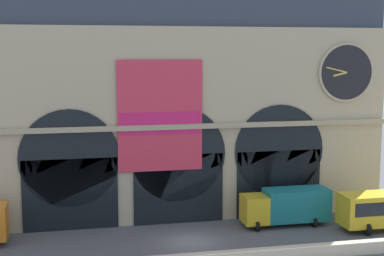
% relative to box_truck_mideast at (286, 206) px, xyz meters
% --- Properties ---
extents(ground_plane, '(200.00, 200.00, 0.00)m').
position_rel_box_truck_mideast_xyz_m(ground_plane, '(-8.86, -2.43, -1.70)').
color(ground_plane, '#54565B').
extents(station_building, '(38.15, 5.19, 20.87)m').
position_rel_box_truck_mideast_xyz_m(station_building, '(-8.83, 4.96, 8.43)').
color(station_building, '#BCAD8C').
rests_on(station_building, ground).
extents(box_truck_mideast, '(7.50, 2.91, 3.12)m').
position_rel_box_truck_mideast_xyz_m(box_truck_mideast, '(0.00, 0.00, 0.00)').
color(box_truck_mideast, gold).
rests_on(box_truck_mideast, ground).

